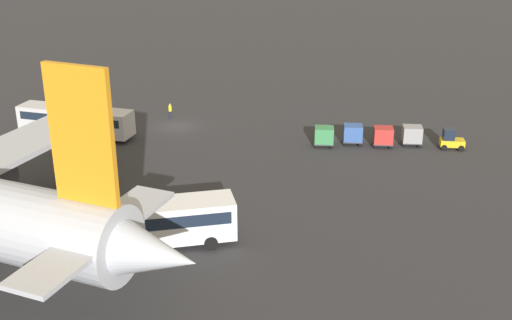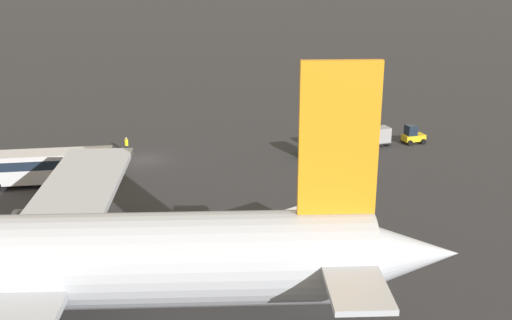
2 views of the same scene
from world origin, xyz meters
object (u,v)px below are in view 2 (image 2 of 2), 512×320
shuttle_bus_far (280,240)px  baggage_tug (413,135)px  worker_person (126,145)px  cargo_cart_grey (380,135)px  cargo_cart_green (309,146)px  shuttle_bus_near (42,165)px  cargo_cart_blue (331,141)px  cargo_cart_red (359,139)px

shuttle_bus_far → baggage_tug: (-25.69, -20.47, -1.06)m
worker_person → cargo_cart_grey: cargo_cart_grey is taller
shuttle_bus_far → cargo_cart_green: shuttle_bus_far is taller
shuttle_bus_near → shuttle_bus_far: bearing=134.6°
cargo_cart_grey → cargo_cart_green: (9.03, 0.59, 0.00)m
baggage_tug → cargo_cart_blue: bearing=-0.9°
baggage_tug → cargo_cart_blue: 9.83m
cargo_cart_red → shuttle_bus_far: bearing=47.7°
worker_person → cargo_cart_grey: 27.40m
shuttle_bus_near → shuttle_bus_far: size_ratio=1.21×
shuttle_bus_near → baggage_tug: 39.10m
cargo_cart_red → cargo_cart_green: 6.02m
baggage_tug → cargo_cart_green: bearing=3.7°
cargo_cart_blue → baggage_tug: bearing=174.7°
shuttle_bus_far → cargo_cart_red: shuttle_bus_far is taller
cargo_cart_grey → cargo_cart_green: size_ratio=1.00×
worker_person → baggage_tug: bearing=163.7°
shuttle_bus_near → shuttle_bus_far: (-13.33, 22.91, 0.14)m
shuttle_bus_near → worker_person: 11.09m
cargo_cart_grey → baggage_tug: bearing=168.7°
cargo_cart_red → shuttle_bus_near: bearing=-3.8°
baggage_tug → worker_person: 31.23m
shuttle_bus_near → cargo_cart_green: bearing=-170.6°
cargo_cart_red → cargo_cart_green: bearing=1.3°
shuttle_bus_far → cargo_cart_blue: (-15.90, -21.39, -0.81)m
cargo_cart_green → shuttle_bus_far: bearing=58.0°
cargo_cart_green → cargo_cart_blue: bearing=-165.9°
cargo_cart_red → cargo_cart_green: same height
cargo_cart_grey → shuttle_bus_far: bearing=44.1°
shuttle_bus_far → cargo_cart_grey: shuttle_bus_far is taller
cargo_cart_grey → cargo_cart_blue: (6.02, -0.16, 0.00)m
cargo_cart_grey → cargo_cart_green: 9.05m
cargo_cart_blue → cargo_cart_green: size_ratio=1.00×
shuttle_bus_near → cargo_cart_red: (-32.24, 2.14, -0.67)m
cargo_cart_grey → cargo_cart_green: bearing=3.7°
shuttle_bus_far → cargo_cart_red: size_ratio=5.08×
shuttle_bus_far → cargo_cart_red: (-18.91, -20.77, -0.81)m
shuttle_bus_near → baggage_tug: (-39.01, 2.44, -0.92)m
cargo_cart_green → worker_person: bearing=-26.6°
cargo_cart_blue → shuttle_bus_far: bearing=53.4°
baggage_tug → cargo_cart_green: (12.79, -0.16, 0.25)m
cargo_cart_grey → worker_person: bearing=-17.0°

